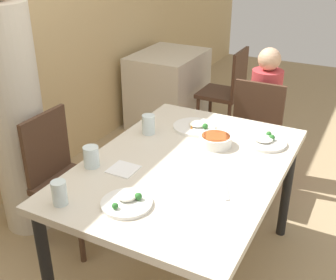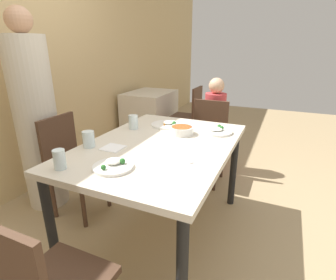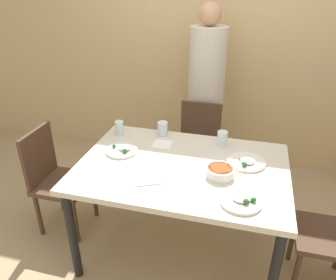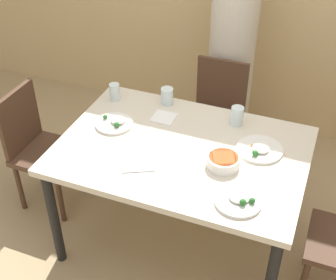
{
  "view_description": "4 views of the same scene",
  "coord_description": "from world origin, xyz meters",
  "px_view_note": "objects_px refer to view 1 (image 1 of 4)",
  "views": [
    {
      "loc": [
        -1.76,
        -0.82,
        1.86
      ],
      "look_at": [
        -0.12,
        0.04,
        0.95
      ],
      "focal_mm": 45.0,
      "sensor_mm": 36.0,
      "label": 1
    },
    {
      "loc": [
        -1.57,
        -0.77,
        1.43
      ],
      "look_at": [
        0.06,
        -0.04,
        0.78
      ],
      "focal_mm": 28.0,
      "sensor_mm": 36.0,
      "label": 2
    },
    {
      "loc": [
        0.4,
        -1.87,
        1.94
      ],
      "look_at": [
        -0.08,
        -0.1,
        1.0
      ],
      "focal_mm": 35.0,
      "sensor_mm": 36.0,
      "label": 3
    },
    {
      "loc": [
        0.71,
        -2.01,
        2.41
      ],
      "look_at": [
        -0.08,
        -0.03,
        0.82
      ],
      "focal_mm": 50.0,
      "sensor_mm": 36.0,
      "label": 4
    }
  ],
  "objects_px": {
    "plate_rice_adult": "(127,202)",
    "glass_water_tall": "(59,193)",
    "chair_child_spot": "(251,138)",
    "person_adult": "(16,119)",
    "chair_adult_spot": "(64,175)",
    "bowl_curry": "(216,140)",
    "person_child": "(263,120)"
  },
  "relations": [
    {
      "from": "plate_rice_adult",
      "to": "chair_adult_spot",
      "type": "bearing_deg",
      "value": 60.49
    },
    {
      "from": "plate_rice_adult",
      "to": "glass_water_tall",
      "type": "distance_m",
      "value": 0.3
    },
    {
      "from": "chair_child_spot",
      "to": "plate_rice_adult",
      "type": "xyz_separation_m",
      "value": [
        -1.51,
        0.13,
        0.31
      ]
    },
    {
      "from": "chair_child_spot",
      "to": "plate_rice_adult",
      "type": "relative_size",
      "value": 3.76
    },
    {
      "from": "person_child",
      "to": "plate_rice_adult",
      "type": "height_order",
      "value": "person_child"
    },
    {
      "from": "chair_adult_spot",
      "to": "person_child",
      "type": "height_order",
      "value": "person_child"
    },
    {
      "from": "person_child",
      "to": "person_adult",
      "type": "bearing_deg",
      "value": 137.84
    },
    {
      "from": "glass_water_tall",
      "to": "person_child",
      "type": "bearing_deg",
      "value": -11.54
    },
    {
      "from": "bowl_curry",
      "to": "person_adult",
      "type": "bearing_deg",
      "value": 103.28
    },
    {
      "from": "chair_child_spot",
      "to": "plate_rice_adult",
      "type": "distance_m",
      "value": 1.55
    },
    {
      "from": "bowl_curry",
      "to": "glass_water_tall",
      "type": "bearing_deg",
      "value": 154.95
    },
    {
      "from": "person_child",
      "to": "chair_child_spot",
      "type": "bearing_deg",
      "value": 180.0
    },
    {
      "from": "person_child",
      "to": "plate_rice_adult",
      "type": "relative_size",
      "value": 4.71
    },
    {
      "from": "chair_adult_spot",
      "to": "bowl_curry",
      "type": "height_order",
      "value": "chair_adult_spot"
    },
    {
      "from": "plate_rice_adult",
      "to": "glass_water_tall",
      "type": "relative_size",
      "value": 2.02
    },
    {
      "from": "glass_water_tall",
      "to": "plate_rice_adult",
      "type": "bearing_deg",
      "value": -63.87
    },
    {
      "from": "chair_adult_spot",
      "to": "chair_child_spot",
      "type": "distance_m",
      "value": 1.4
    },
    {
      "from": "chair_child_spot",
      "to": "person_child",
      "type": "distance_m",
      "value": 0.29
    },
    {
      "from": "chair_child_spot",
      "to": "person_adult",
      "type": "distance_m",
      "value": 1.68
    },
    {
      "from": "chair_adult_spot",
      "to": "chair_child_spot",
      "type": "bearing_deg",
      "value": -39.67
    },
    {
      "from": "chair_adult_spot",
      "to": "person_adult",
      "type": "relative_size",
      "value": 0.51
    },
    {
      "from": "person_child",
      "to": "glass_water_tall",
      "type": "height_order",
      "value": "person_child"
    },
    {
      "from": "bowl_curry",
      "to": "plate_rice_adult",
      "type": "bearing_deg",
      "value": 169.56
    },
    {
      "from": "chair_adult_spot",
      "to": "bowl_curry",
      "type": "bearing_deg",
      "value": -71.91
    },
    {
      "from": "glass_water_tall",
      "to": "chair_adult_spot",
      "type": "bearing_deg",
      "value": 41.46
    },
    {
      "from": "person_child",
      "to": "glass_water_tall",
      "type": "distance_m",
      "value": 2.0
    },
    {
      "from": "chair_child_spot",
      "to": "person_child",
      "type": "xyz_separation_m",
      "value": [
        0.29,
        -0.0,
        0.04
      ]
    },
    {
      "from": "person_child",
      "to": "glass_water_tall",
      "type": "bearing_deg",
      "value": 168.46
    },
    {
      "from": "chair_child_spot",
      "to": "person_adult",
      "type": "bearing_deg",
      "value": -139.0
    },
    {
      "from": "chair_adult_spot",
      "to": "chair_child_spot",
      "type": "relative_size",
      "value": 1.0
    },
    {
      "from": "person_child",
      "to": "bowl_curry",
      "type": "height_order",
      "value": "person_child"
    },
    {
      "from": "person_adult",
      "to": "bowl_curry",
      "type": "relative_size",
      "value": 9.3
    }
  ]
}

